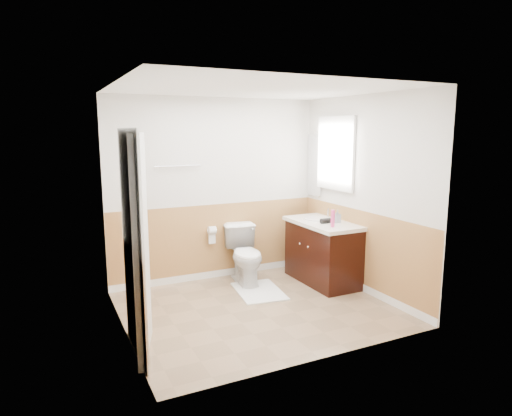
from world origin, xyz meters
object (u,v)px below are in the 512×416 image
vanity_cabinet (323,254)px  soap_dispenser (337,216)px  lotion_bottle (333,219)px  bath_mat (259,291)px  toilet (246,255)px

vanity_cabinet → soap_dispenser: soap_dispenser is taller
lotion_bottle → soap_dispenser: bearing=43.0°
vanity_cabinet → soap_dispenser: 0.57m
lotion_bottle → soap_dispenser: lotion_bottle is taller
vanity_cabinet → lotion_bottle: bearing=-106.0°
bath_mat → vanity_cabinet: size_ratio=0.73×
toilet → lotion_bottle: size_ratio=3.54×
bath_mat → lotion_bottle: lotion_bottle is taller
toilet → lotion_bottle: (0.86, -0.78, 0.57)m
lotion_bottle → soap_dispenser: size_ratio=1.29×
soap_dispenser → toilet: bearing=151.9°
toilet → bath_mat: 0.56m
toilet → soap_dispenser: 1.34m
toilet → lotion_bottle: lotion_bottle is taller
bath_mat → vanity_cabinet: bearing=-1.3°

